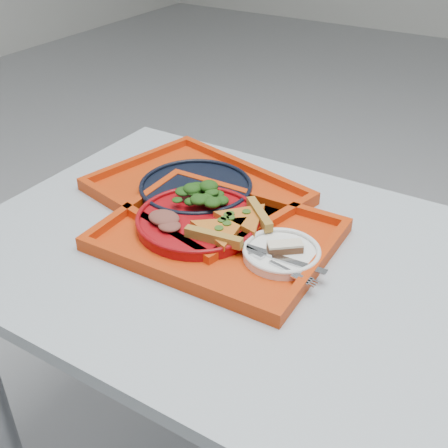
{
  "coord_description": "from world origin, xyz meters",
  "views": [
    {
      "loc": [
        0.21,
        -0.8,
        1.4
      ],
      "look_at": [
        -0.3,
        0.03,
        0.78
      ],
      "focal_mm": 45.0,
      "sensor_mm": 36.0,
      "label": 1
    }
  ],
  "objects_px": {
    "tray_main": "(218,238)",
    "dessert_bar": "(285,247)",
    "tray_far": "(196,195)",
    "dinner_plate": "(198,222)",
    "navy_plate": "(196,189)"
  },
  "relations": [
    {
      "from": "tray_main",
      "to": "dessert_bar",
      "type": "relative_size",
      "value": 6.54
    },
    {
      "from": "tray_main",
      "to": "dessert_bar",
      "type": "xyz_separation_m",
      "value": [
        0.15,
        0.0,
        0.03
      ]
    },
    {
      "from": "tray_far",
      "to": "dinner_plate",
      "type": "xyz_separation_m",
      "value": [
        0.08,
        -0.12,
        0.02
      ]
    },
    {
      "from": "dinner_plate",
      "to": "navy_plate",
      "type": "bearing_deg",
      "value": 126.07
    },
    {
      "from": "navy_plate",
      "to": "dessert_bar",
      "type": "bearing_deg",
      "value": -22.83
    },
    {
      "from": "tray_main",
      "to": "navy_plate",
      "type": "distance_m",
      "value": 0.19
    },
    {
      "from": "tray_main",
      "to": "dinner_plate",
      "type": "height_order",
      "value": "dinner_plate"
    },
    {
      "from": "dessert_bar",
      "to": "navy_plate",
      "type": "bearing_deg",
      "value": 117.73
    },
    {
      "from": "tray_far",
      "to": "navy_plate",
      "type": "height_order",
      "value": "navy_plate"
    },
    {
      "from": "tray_main",
      "to": "navy_plate",
      "type": "height_order",
      "value": "navy_plate"
    },
    {
      "from": "navy_plate",
      "to": "dinner_plate",
      "type": "bearing_deg",
      "value": -53.93
    },
    {
      "from": "tray_far",
      "to": "dinner_plate",
      "type": "distance_m",
      "value": 0.14
    },
    {
      "from": "tray_main",
      "to": "dinner_plate",
      "type": "relative_size",
      "value": 1.73
    },
    {
      "from": "dinner_plate",
      "to": "tray_main",
      "type": "bearing_deg",
      "value": -10.3
    },
    {
      "from": "tray_main",
      "to": "tray_far",
      "type": "height_order",
      "value": "same"
    }
  ]
}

